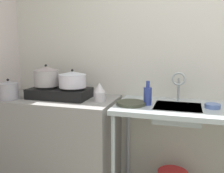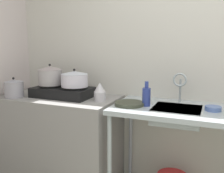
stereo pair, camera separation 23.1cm
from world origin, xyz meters
name	(u,v)px [view 1 (the left image)]	position (x,y,z in m)	size (l,w,h in m)	color
wall_back	(217,49)	(0.00, 1.53, 1.36)	(5.02, 0.10, 2.71)	beige
counter_concrete	(57,140)	(-1.48, 1.16, 0.44)	(1.18, 0.64, 0.88)	gray
counter_sink	(206,115)	(-0.09, 1.16, 0.82)	(1.53, 0.64, 0.88)	#A1ACB1
stove	(60,93)	(-1.44, 1.16, 0.93)	(0.59, 0.33, 0.11)	black
pot_on_left_burner	(46,76)	(-1.58, 1.16, 1.09)	(0.24, 0.24, 0.21)	#9F9A9B
pot_on_right_burner	(72,79)	(-1.30, 1.16, 1.07)	(0.26, 0.26, 0.18)	silver
pot_beside_stove	(9,90)	(-1.88, 0.97, 0.97)	(0.19, 0.19, 0.20)	#95929D
percolator	(100,92)	(-1.02, 1.14, 0.97)	(0.11, 0.11, 0.17)	#BCB9C0
sink_basin	(177,113)	(-0.31, 1.15, 0.82)	(0.39, 0.35, 0.12)	#A1ACB1
faucet	(179,82)	(-0.32, 1.32, 1.07)	(0.12, 0.07, 0.28)	#A1ACB1
frying_pan	(131,103)	(-0.71, 1.09, 0.90)	(0.26, 0.26, 0.03)	#35392B
small_bowl_on_drainboard	(213,106)	(-0.04, 1.17, 0.90)	(0.13, 0.13, 0.04)	#526CAE
bottle_by_sink	(148,95)	(-0.57, 1.12, 0.97)	(0.07, 0.07, 0.21)	navy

